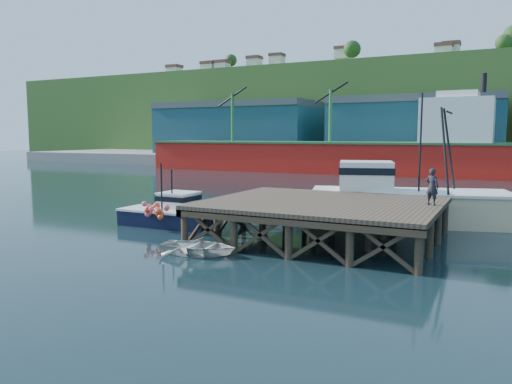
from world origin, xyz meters
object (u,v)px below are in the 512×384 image
Objects in this scene: boat_black at (176,214)px; trawler at (405,197)px; dockworker at (432,187)px; boat_navy at (171,213)px; dinghy at (198,247)px.

boat_black is 0.47× the size of trawler.
dockworker reaches higher than boat_black.
trawler reaches higher than boat_navy.
trawler is at bearing -36.69° from dinghy.
boat_black reaches higher than dinghy.
dinghy is 12.04m from dockworker.
boat_black is (-0.14, 0.74, -0.15)m from boat_navy.
dockworker is at bearing -16.33° from boat_black.
trawler is 15.00m from dinghy.
boat_navy is 15.50m from dockworker.
dinghy is at bearing 58.23° from dockworker.
boat_navy is 3.42× the size of dockworker.
dinghy is at bearing -65.31° from boat_black.
dinghy is at bearing -44.85° from boat_navy.
boat_navy is at bearing 37.24° from dinghy.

